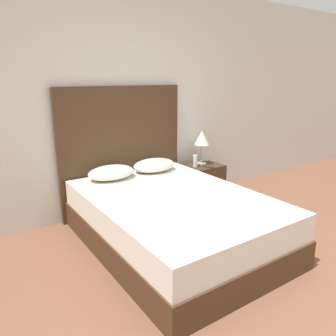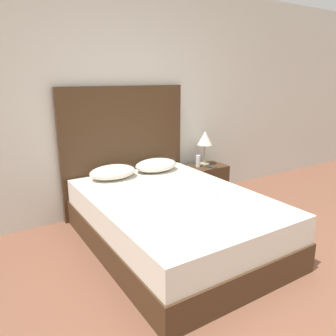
{
  "view_description": "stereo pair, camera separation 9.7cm",
  "coord_description": "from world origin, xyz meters",
  "px_view_note": "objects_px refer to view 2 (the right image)",
  "views": [
    {
      "loc": [
        -1.85,
        -1.03,
        1.63
      ],
      "look_at": [
        -0.14,
        1.51,
        0.77
      ],
      "focal_mm": 35.0,
      "sensor_mm": 36.0,
      "label": 1
    },
    {
      "loc": [
        -1.77,
        -1.08,
        1.63
      ],
      "look_at": [
        -0.14,
        1.51,
        0.77
      ],
      "focal_mm": 35.0,
      "sensor_mm": 36.0,
      "label": 2
    }
  ],
  "objects_px": {
    "phone_on_bed": "(212,195)",
    "nightstand": "(206,182)",
    "phone_on_nightstand": "(211,167)",
    "table_lamp": "(205,140)",
    "bed": "(174,220)"
  },
  "relations": [
    {
      "from": "nightstand",
      "to": "phone_on_nightstand",
      "type": "bearing_deg",
      "value": -88.93
    },
    {
      "from": "phone_on_nightstand",
      "to": "table_lamp",
      "type": "bearing_deg",
      "value": 84.75
    },
    {
      "from": "bed",
      "to": "phone_on_bed",
      "type": "distance_m",
      "value": 0.45
    },
    {
      "from": "nightstand",
      "to": "table_lamp",
      "type": "distance_m",
      "value": 0.58
    },
    {
      "from": "bed",
      "to": "nightstand",
      "type": "relative_size",
      "value": 3.99
    },
    {
      "from": "bed",
      "to": "nightstand",
      "type": "distance_m",
      "value": 1.38
    },
    {
      "from": "table_lamp",
      "to": "phone_on_bed",
      "type": "bearing_deg",
      "value": -125.41
    },
    {
      "from": "bed",
      "to": "nightstand",
      "type": "height_order",
      "value": "bed"
    },
    {
      "from": "bed",
      "to": "table_lamp",
      "type": "height_order",
      "value": "table_lamp"
    },
    {
      "from": "phone_on_bed",
      "to": "table_lamp",
      "type": "xyz_separation_m",
      "value": [
        0.81,
        1.13,
        0.28
      ]
    },
    {
      "from": "phone_on_bed",
      "to": "nightstand",
      "type": "height_order",
      "value": "phone_on_bed"
    },
    {
      "from": "phone_on_bed",
      "to": "table_lamp",
      "type": "height_order",
      "value": "table_lamp"
    },
    {
      "from": "table_lamp",
      "to": "phone_on_nightstand",
      "type": "relative_size",
      "value": 2.84
    },
    {
      "from": "phone_on_bed",
      "to": "bed",
      "type": "bearing_deg",
      "value": 145.04
    },
    {
      "from": "nightstand",
      "to": "phone_on_nightstand",
      "type": "relative_size",
      "value": 3.23
    }
  ]
}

